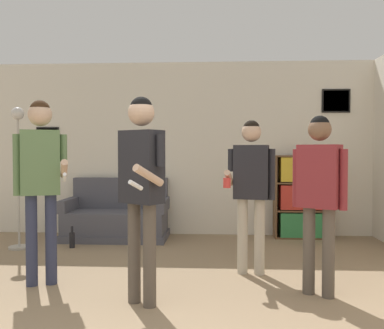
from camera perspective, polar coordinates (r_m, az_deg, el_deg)
The scene contains 9 objects.
wall_back at distance 6.74m, azimuth -0.66°, elevation 2.16°, with size 8.13×0.08×2.70m.
couch at distance 6.56m, azimuth -10.00°, elevation -7.14°, with size 1.53×0.80×0.89m.
bookshelf at distance 6.67m, azimuth 14.57°, elevation -4.19°, with size 0.86×0.30×1.25m.
floor_lamp at distance 6.17m, azimuth -22.15°, elevation 0.41°, with size 0.28×0.28×1.90m.
person_player_foreground_left at distance 4.40m, azimuth -19.54°, elevation -0.72°, with size 0.58×0.43×1.80m.
person_player_foreground_center at distance 3.64m, azimuth -6.78°, elevation -1.54°, with size 0.43×0.61×1.77m.
person_watcher_holding_cup at distance 4.57m, azimuth 7.88°, elevation -2.10°, with size 0.55×0.39×1.63m.
person_spectator_near_bookshelf at distance 4.01m, azimuth 16.60°, elevation -2.79°, with size 0.43×0.36×1.63m.
bottle_on_floor at distance 6.09m, azimuth -15.70°, elevation -9.60°, with size 0.07×0.07×0.29m.
Camera 1 is at (0.47, -2.44, 1.30)m, focal length 40.00 mm.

